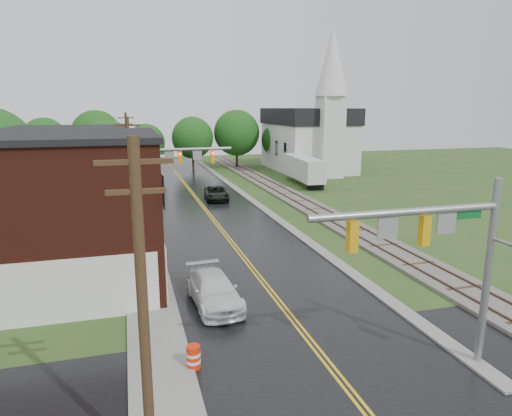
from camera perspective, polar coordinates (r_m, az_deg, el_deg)
name	(u,v)px	position (r m, az deg, el deg)	size (l,w,h in m)	color
main_road	(208,213)	(42.63, -6.04, -0.59)	(10.00, 90.00, 0.02)	black
cross_road	(345,386)	(17.58, 11.12, -21.01)	(60.00, 9.00, 0.02)	black
curb_right	(250,199)	(48.54, -0.78, 1.10)	(0.80, 70.00, 0.12)	gray
sidewalk_left	(141,231)	(37.21, -14.15, -2.86)	(2.40, 50.00, 0.12)	gray
brick_building	(22,213)	(27.08, -27.25, -0.58)	(14.30, 10.30, 8.30)	#4A1A0F
yellow_house	(74,193)	(37.71, -21.77, 1.81)	(8.00, 7.00, 6.40)	tan
darkred_building	(96,186)	(46.63, -19.40, 2.66)	(7.00, 6.00, 4.40)	#3F0F0C
church	(311,132)	(70.17, 6.85, 9.36)	(10.40, 18.40, 20.00)	silver
railroad	(290,196)	(49.89, 4.33, 1.50)	(3.20, 80.00, 0.30)	#59544C
traffic_signal_near	(442,244)	(17.27, 22.20, -4.14)	(7.34, 0.30, 7.20)	gray
traffic_signal_far	(171,165)	(38.38, -10.56, 5.35)	(7.34, 0.43, 7.20)	gray
utility_pole_a	(143,309)	(12.00, -13.96, -12.13)	(1.80, 0.28, 9.00)	#382616
utility_pole_b	(130,178)	(33.30, -15.43, 3.59)	(1.80, 0.28, 9.00)	#382616
utility_pole_c	(128,150)	(55.15, -15.75, 6.97)	(1.80, 0.28, 9.00)	#382616
tree_left_c	(57,158)	(51.55, -23.58, 5.80)	(6.00, 6.00, 7.65)	black
tree_left_e	(110,148)	(57.07, -17.83, 7.11)	(6.40, 6.40, 8.16)	black
suv_dark	(216,193)	(48.27, -4.97, 1.83)	(2.32, 5.04, 1.40)	black
pickup_white	(214,290)	(23.05, -5.31, -10.19)	(2.12, 5.21, 1.51)	silver
semi_trailer	(303,168)	(57.84, 5.96, 4.98)	(3.02, 10.75, 3.45)	black
construction_barrel	(193,357)	(18.13, -7.83, -18.01)	(0.52, 0.52, 0.93)	red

